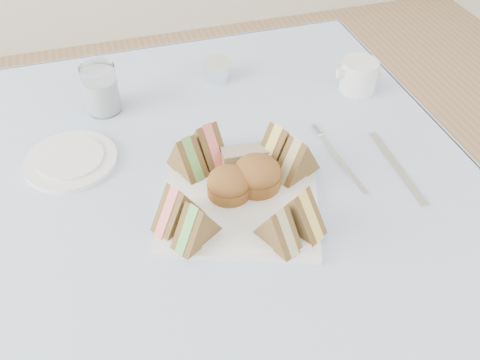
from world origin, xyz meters
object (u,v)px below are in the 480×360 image
object	(u,v)px
serving_plate	(240,199)
creamer_jug	(359,76)
table	(202,313)
water_glass	(101,89)

from	to	relation	value
serving_plate	creamer_jug	size ratio (longest dim) A/B	3.38
serving_plate	creamer_jug	distance (m)	0.42
serving_plate	creamer_jug	bearing A→B (deg)	56.31
table	water_glass	world-z (taller)	water_glass
serving_plate	water_glass	world-z (taller)	water_glass
water_glass	creamer_jug	distance (m)	0.53
creamer_jug	serving_plate	bearing A→B (deg)	-141.71
table	water_glass	bearing A→B (deg)	112.12
serving_plate	creamer_jug	world-z (taller)	creamer_jug
table	creamer_jug	xyz separation A→B (m)	(0.41, 0.20, 0.41)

